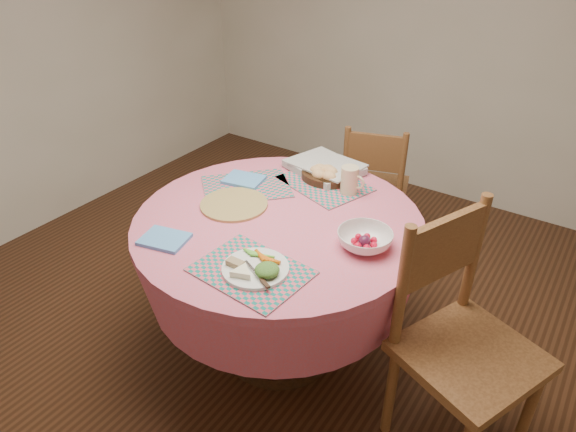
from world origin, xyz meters
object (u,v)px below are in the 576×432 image
chair_back (374,185)px  bread_bowl (324,174)px  latte_mug (350,180)px  fruit_bowl (365,240)px  dinner_plate (256,268)px  dining_table (279,256)px  chair_right (460,337)px  wicker_trivet (234,204)px

chair_back → bread_bowl: chair_back is taller
latte_mug → fruit_bowl: size_ratio=0.52×
chair_back → dinner_plate: bearing=79.7°
chair_back → dining_table: bearing=74.1°
chair_right → latte_mug: bearing=83.6°
dinner_plate → fruit_bowl: bearing=56.1°
chair_back → bread_bowl: bearing=73.7°
dinner_plate → fruit_bowl: size_ratio=1.01×
dining_table → wicker_trivet: wicker_trivet is taller
chair_back → fruit_bowl: size_ratio=3.43×
dining_table → dinner_plate: 0.44m
dining_table → chair_back: size_ratio=1.48×
dining_table → fruit_bowl: (0.40, 0.02, 0.23)m
chair_right → latte_mug: (-0.68, 0.37, 0.30)m
chair_right → dinner_plate: 0.80m
bread_bowl → latte_mug: 0.17m
chair_right → wicker_trivet: (-1.05, -0.01, 0.23)m
bread_bowl → dinner_plate: bearing=-77.5°
chair_right → bread_bowl: size_ratio=4.37×
wicker_trivet → fruit_bowl: bearing=3.4°
chair_back → wicker_trivet: chair_back is taller
wicker_trivet → bread_bowl: bread_bowl is taller
fruit_bowl → chair_back: bearing=112.8°
latte_mug → fruit_bowl: latte_mug is taller
dining_table → latte_mug: 0.47m
dining_table → chair_back: (-0.03, 1.05, -0.12)m
dining_table → latte_mug: latte_mug is taller
dining_table → chair_back: 1.05m
latte_mug → chair_right: bearing=-28.7°
chair_back → bread_bowl: 0.73m
fruit_bowl → bread_bowl: bearing=137.0°
chair_right → fruit_bowl: size_ratio=4.11×
chair_right → latte_mug: 0.83m
dining_table → chair_right: 0.83m
dining_table → chair_right: chair_right is taller
latte_mug → dinner_plate: bearing=-89.5°
wicker_trivet → latte_mug: (0.37, 0.39, 0.06)m
dining_table → chair_right: bearing=-0.6°
dining_table → dinner_plate: dinner_plate is taller
dinner_plate → fruit_bowl: (0.25, 0.37, 0.01)m
latte_mug → fruit_bowl: 0.43m
dining_table → latte_mug: (0.14, 0.37, 0.26)m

